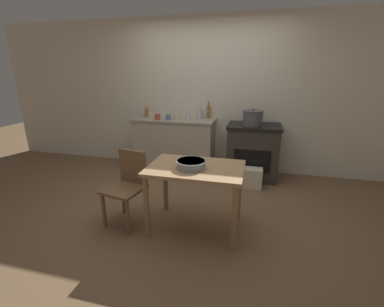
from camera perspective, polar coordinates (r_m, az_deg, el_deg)
ground_plane at (r=3.40m, az=-1.91°, el=-11.80°), size 14.00×14.00×0.00m
wall_back at (r=4.52m, az=3.57°, el=12.63°), size 8.00×0.07×2.55m
counter_cabinet at (r=4.52m, az=-3.90°, el=2.01°), size 1.39×0.54×0.90m
stove at (r=4.28m, az=13.30°, el=0.50°), size 0.83×0.62×0.88m
work_table at (r=2.74m, az=0.81°, el=-5.16°), size 1.00×0.68×0.72m
chair at (r=3.02m, az=-14.15°, el=-6.76°), size 0.47×0.47×0.83m
flour_sack at (r=3.97m, az=13.31°, el=-5.34°), size 0.27×0.19×0.30m
stock_pot at (r=4.08m, az=13.35°, el=7.70°), size 0.31×0.31×0.26m
mixing_bowl_large at (r=2.65m, az=-0.20°, el=-2.26°), size 0.31×0.31×0.08m
bottle_far_left at (r=4.38m, az=-0.87°, el=8.63°), size 0.06×0.06×0.20m
bottle_left at (r=4.46m, az=3.66°, el=9.25°), size 0.06×0.06×0.30m
bottle_mid_left at (r=4.49m, az=1.74°, el=9.12°), size 0.06×0.06×0.26m
bottle_center_left at (r=4.71m, az=-10.06°, el=8.95°), size 0.08×0.08×0.19m
cup_center at (r=4.33m, az=-3.40°, el=8.07°), size 0.08×0.08×0.09m
cup_center_right at (r=4.50m, az=-9.15°, el=8.24°), size 0.09×0.09×0.09m
cup_mid_right at (r=4.35m, az=-7.64°, el=8.07°), size 0.08×0.08×0.10m
cup_right at (r=4.36m, az=-5.28°, el=8.05°), size 0.08×0.08×0.08m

